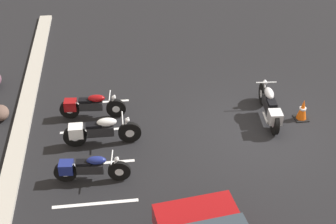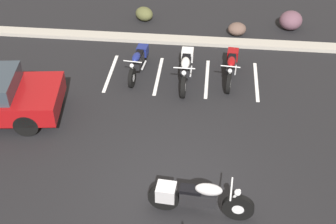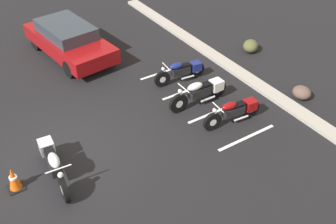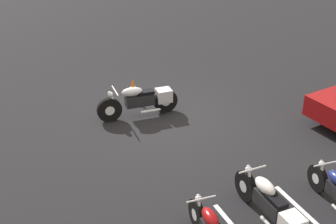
{
  "view_description": "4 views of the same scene",
  "coord_description": "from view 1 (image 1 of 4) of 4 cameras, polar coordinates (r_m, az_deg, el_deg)",
  "views": [
    {
      "loc": [
        -10.6,
        4.0,
        8.4
      ],
      "look_at": [
        0.22,
        2.67,
        0.73
      ],
      "focal_mm": 50.0,
      "sensor_mm": 36.0,
      "label": 1
    },
    {
      "loc": [
        0.63,
        -7.13,
        7.89
      ],
      "look_at": [
        -0.32,
        2.05,
        0.74
      ],
      "focal_mm": 50.0,
      "sensor_mm": 36.0,
      "label": 2
    },
    {
      "loc": [
        8.19,
        -1.88,
        7.5
      ],
      "look_at": [
        0.92,
        2.77,
        1.02
      ],
      "focal_mm": 42.0,
      "sensor_mm": 36.0,
      "label": 3
    },
    {
      "loc": [
        4.51,
        10.16,
        6.02
      ],
      "look_at": [
        0.58,
        1.41,
        1.01
      ],
      "focal_mm": 50.0,
      "sensor_mm": 36.0,
      "label": 4
    }
  ],
  "objects": [
    {
      "name": "concrete_curb",
      "position": [
        13.81,
        -17.91,
        -4.06
      ],
      "size": [
        18.0,
        0.5,
        0.12
      ],
      "primitive_type": "cube",
      "color": "#A8A399",
      "rests_on": "ground"
    },
    {
      "name": "traffic_cone",
      "position": [
        14.7,
        16.09,
        0.23
      ],
      "size": [
        0.4,
        0.4,
        0.69
      ],
      "color": "black",
      "rests_on": "ground"
    },
    {
      "name": "parked_bike_1",
      "position": [
        13.21,
        -8.52,
        -2.29
      ],
      "size": [
        0.61,
        2.18,
        0.86
      ],
      "rotation": [
        0.0,
        0.0,
        -1.57
      ],
      "color": "black",
      "rests_on": "ground"
    },
    {
      "name": "landscape_rock_2",
      "position": [
        15.06,
        -19.83,
        -0.12
      ],
      "size": [
        0.71,
        0.64,
        0.45
      ],
      "primitive_type": "ellipsoid",
      "rotation": [
        0.0,
        0.0,
        0.16
      ],
      "color": "brown",
      "rests_on": "ground"
    },
    {
      "name": "stall_line_2",
      "position": [
        14.0,
        -8.78,
        -2.21
      ],
      "size": [
        0.1,
        2.1,
        0.0
      ],
      "primitive_type": "cube",
      "color": "white",
      "rests_on": "ground"
    },
    {
      "name": "motorcycle_silver_featured",
      "position": [
        14.36,
        12.32,
        0.7
      ],
      "size": [
        2.26,
        0.63,
        0.89
      ],
      "rotation": [
        0.0,
        0.0,
        -0.07
      ],
      "color": "black",
      "rests_on": "ground"
    },
    {
      "name": "stall_line_1",
      "position": [
        12.85,
        -8.8,
        -6.21
      ],
      "size": [
        0.1,
        2.1,
        0.0
      ],
      "primitive_type": "cube",
      "color": "white",
      "rests_on": "ground"
    },
    {
      "name": "parked_bike_0",
      "position": [
        12.12,
        -9.73,
        -6.75
      ],
      "size": [
        0.56,
        1.96,
        0.77
      ],
      "rotation": [
        0.0,
        0.0,
        -1.66
      ],
      "color": "black",
      "rests_on": "ground"
    },
    {
      "name": "parked_bike_2",
      "position": [
        14.34,
        -9.59,
        0.77
      ],
      "size": [
        0.56,
        2.01,
        0.79
      ],
      "rotation": [
        0.0,
        0.0,
        -1.65
      ],
      "color": "black",
      "rests_on": "ground"
    },
    {
      "name": "stall_line_0",
      "position": [
        11.76,
        -8.83,
        -10.98
      ],
      "size": [
        0.1,
        2.1,
        0.0
      ],
      "primitive_type": "cube",
      "color": "white",
      "rests_on": "ground"
    },
    {
      "name": "stall_line_3",
      "position": [
        15.22,
        -8.76,
        1.17
      ],
      "size": [
        0.1,
        2.1,
        0.0
      ],
      "primitive_type": "cube",
      "color": "white",
      "rests_on": "ground"
    },
    {
      "name": "ground",
      "position": [
        14.1,
        10.94,
        -2.18
      ],
      "size": [
        60.0,
        60.0,
        0.0
      ],
      "primitive_type": "plane",
      "color": "black"
    }
  ]
}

